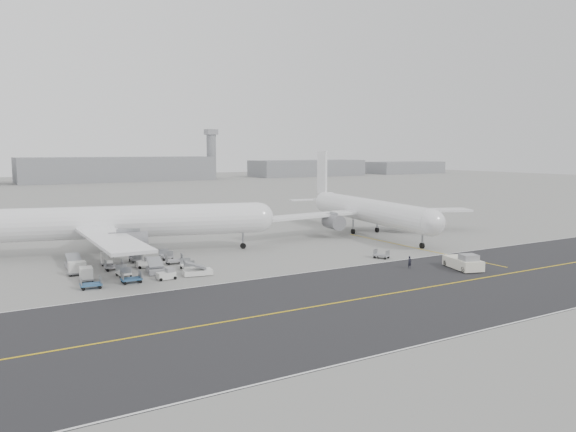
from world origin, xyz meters
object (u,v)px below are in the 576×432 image
ground_crew_a (410,262)px  jet_bridge (391,214)px  airliner_b (366,210)px  control_tower (211,153)px  airliner_a (112,222)px  pushback_tug (464,263)px

ground_crew_a → jet_bridge: bearing=50.1°
airliner_b → ground_crew_a: 36.66m
control_tower → ground_crew_a: 285.57m
airliner_a → jet_bridge: (60.28, -2.59, -1.85)m
control_tower → pushback_tug: bearing=-105.5°
control_tower → pushback_tug: (-76.80, -277.44, -15.22)m
ground_crew_a → airliner_a: bearing=133.5°
airliner_b → jet_bridge: (6.86, -0.28, -1.29)m
airliner_b → airliner_a: bearing=-174.0°
control_tower → jet_bridge: bearing=-103.8°
pushback_tug → ground_crew_a: 8.07m
control_tower → airliner_b: control_tower is taller
control_tower → pushback_tug: control_tower is taller
control_tower → ground_crew_a: (-83.35, -272.71, -15.31)m
jet_bridge → airliner_a: bearing=-179.6°
control_tower → airliner_a: bearing=-116.7°
control_tower → jet_bridge: (-59.37, -240.84, -12.42)m
airliner_b → pushback_tug: bearing=-97.5°
airliner_b → pushback_tug: (-10.58, -36.88, -4.08)m
airliner_a → jet_bridge: bearing=-77.4°
control_tower → airliner_a: (-119.64, -238.25, -10.57)m
airliner_a → pushback_tug: 58.25m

